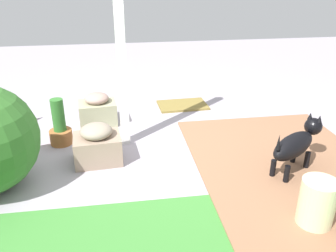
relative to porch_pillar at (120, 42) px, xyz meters
The scene contains 9 objects.
ground_plane 1.23m from the porch_pillar, 160.45° to the left, with size 12.00×12.00×0.00m, color #9E96A1.
brick_path 2.10m from the porch_pillar, 154.42° to the left, with size 1.80×2.40×0.02m, color #8F6346.
porch_pillar is the anchor object (origin of this frame).
stone_planter_nearest 1.18m from the porch_pillar, 61.57° to the right, with size 0.50×0.41×0.41m.
stone_planter_mid 1.08m from the porch_pillar, 52.51° to the left, with size 0.50×0.41×0.42m.
terracotta_pot_tall 1.21m from the porch_pillar, ahead, with size 0.25×0.25×0.54m.
dog 2.02m from the porch_pillar, 151.50° to the left, with size 0.70×0.55×0.52m.
ceramic_urn 2.36m from the porch_pillar, 130.48° to the left, with size 0.28×0.28×0.39m, color beige.
doormat 1.77m from the porch_pillar, 129.89° to the right, with size 0.70×0.46×0.03m, color olive.
Camera 1 is at (0.47, 3.48, 1.84)m, focal length 37.25 mm.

